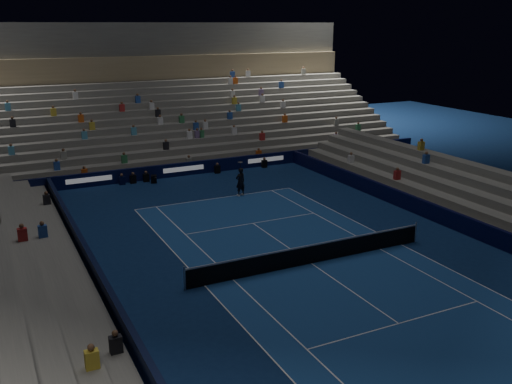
{
  "coord_description": "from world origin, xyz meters",
  "views": [
    {
      "loc": [
        -13.58,
        -21.5,
        11.06
      ],
      "look_at": [
        0.0,
        6.0,
        2.0
      ],
      "focal_mm": 40.0,
      "sensor_mm": 36.0,
      "label": 1
    }
  ],
  "objects": [
    {
      "name": "grandstand_west",
      "position": [
        -13.17,
        0.0,
        0.92
      ],
      "size": [
        5.0,
        37.0,
        2.5
      ],
      "color": "slate",
      "rests_on": "ground"
    },
    {
      "name": "tennis_player",
      "position": [
        1.69,
        11.77,
        0.96
      ],
      "size": [
        0.77,
        0.58,
        1.93
      ],
      "primitive_type": "imported",
      "rotation": [
        0.0,
        0.0,
        3.32
      ],
      "color": "black",
      "rests_on": "ground"
    },
    {
      "name": "sponsor_barrier_far",
      "position": [
        0.0,
        18.5,
        0.5
      ],
      "size": [
        44.0,
        0.25,
        1.0
      ],
      "primitive_type": "cube",
      "color": "#080C33",
      "rests_on": "ground"
    },
    {
      "name": "court_surface",
      "position": [
        0.0,
        0.0,
        0.01
      ],
      "size": [
        10.97,
        23.77,
        0.01
      ],
      "primitive_type": "cube",
      "color": "navy",
      "rests_on": "ground"
    },
    {
      "name": "grandstand_east",
      "position": [
        13.17,
        0.0,
        0.92
      ],
      "size": [
        5.0,
        37.0,
        2.5
      ],
      "color": "slate",
      "rests_on": "ground"
    },
    {
      "name": "ground",
      "position": [
        0.0,
        0.0,
        0.0
      ],
      "size": [
        90.0,
        90.0,
        0.0
      ],
      "primitive_type": "plane",
      "color": "#0C214C",
      "rests_on": "ground"
    },
    {
      "name": "broadcast_camera",
      "position": [
        -2.58,
        17.48,
        0.28
      ],
      "size": [
        0.53,
        0.91,
        0.54
      ],
      "color": "black",
      "rests_on": "ground"
    },
    {
      "name": "tennis_net",
      "position": [
        0.0,
        0.0,
        0.5
      ],
      "size": [
        12.9,
        0.1,
        1.1
      ],
      "color": "#B2B2B7",
      "rests_on": "ground"
    },
    {
      "name": "sponsor_barrier_east",
      "position": [
        9.7,
        0.0,
        0.5
      ],
      "size": [
        0.25,
        37.0,
        1.0
      ],
      "primitive_type": "cube",
      "color": "black",
      "rests_on": "ground"
    },
    {
      "name": "sponsor_barrier_west",
      "position": [
        -9.7,
        0.0,
        0.5
      ],
      "size": [
        0.25,
        37.0,
        1.0
      ],
      "primitive_type": "cube",
      "color": "black",
      "rests_on": "ground"
    },
    {
      "name": "grandstand_main",
      "position": [
        0.0,
        27.9,
        3.38
      ],
      "size": [
        44.0,
        15.2,
        11.2
      ],
      "color": "slate",
      "rests_on": "ground"
    }
  ]
}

